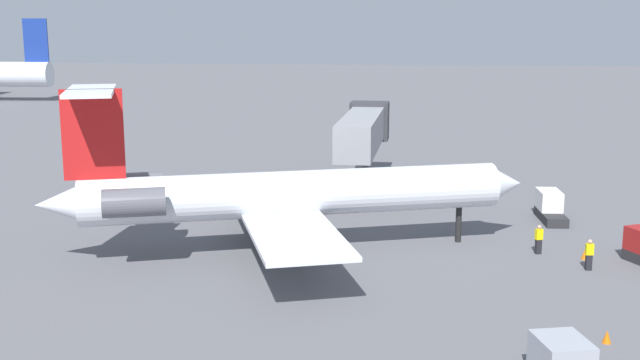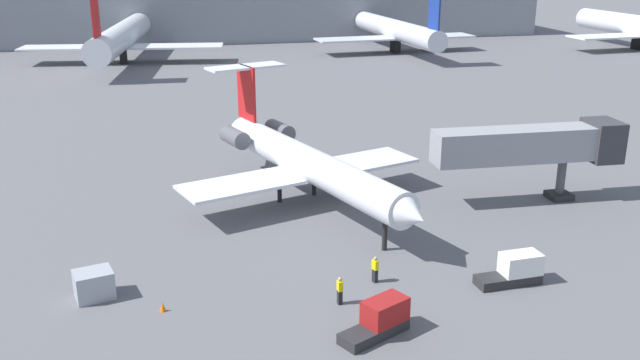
% 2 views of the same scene
% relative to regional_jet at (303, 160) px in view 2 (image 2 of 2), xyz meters
% --- Properties ---
extents(ground_plane, '(400.00, 400.00, 0.10)m').
position_rel_regional_jet_xyz_m(ground_plane, '(0.87, -2.85, -3.57)').
color(ground_plane, '#5B5B60').
extents(regional_jet, '(20.31, 27.23, 9.54)m').
position_rel_regional_jet_xyz_m(regional_jet, '(0.00, 0.00, 0.00)').
color(regional_jet, silver).
rests_on(regional_jet, ground_plane).
extents(jet_bridge, '(15.30, 3.59, 6.33)m').
position_rel_regional_jet_xyz_m(jet_bridge, '(18.19, -3.86, 1.12)').
color(jet_bridge, gray).
rests_on(jet_bridge, ground_plane).
extents(ground_crew_marshaller, '(0.38, 0.46, 1.69)m').
position_rel_regional_jet_xyz_m(ground_crew_marshaller, '(1.31, -14.68, -2.66)').
color(ground_crew_marshaller, black).
rests_on(ground_crew_marshaller, ground_plane).
extents(ground_crew_loader, '(0.30, 0.42, 1.69)m').
position_rel_regional_jet_xyz_m(ground_crew_loader, '(-1.49, -16.84, -2.66)').
color(ground_crew_loader, black).
rests_on(ground_crew_loader, ground_plane).
extents(baggage_tug_lead, '(4.07, 1.60, 1.90)m').
position_rel_regional_jet_xyz_m(baggage_tug_lead, '(9.54, -16.77, -2.68)').
color(baggage_tug_lead, '#262628').
rests_on(baggage_tug_lead, ground_plane).
extents(baggage_tug_trailing, '(4.21, 3.02, 1.90)m').
position_rel_regional_jet_xyz_m(baggage_tug_trailing, '(-0.25, -20.47, -2.68)').
color(baggage_tug_trailing, '#262628').
rests_on(baggage_tug_trailing, ground_plane).
extents(cargo_container_uld, '(2.51, 2.24, 1.66)m').
position_rel_regional_jet_xyz_m(cargo_container_uld, '(-15.21, -12.77, -2.69)').
color(cargo_container_uld, '#999EA8').
rests_on(cargo_container_uld, ground_plane).
extents(traffic_cone_near, '(0.36, 0.36, 0.55)m').
position_rel_regional_jet_xyz_m(traffic_cone_near, '(-11.39, -15.36, -3.24)').
color(traffic_cone_near, orange).
rests_on(traffic_cone_near, ground_plane).
extents(traffic_cone_mid, '(0.36, 0.36, 0.55)m').
position_rel_regional_jet_xyz_m(traffic_cone_mid, '(0.52, -17.08, -3.24)').
color(traffic_cone_mid, orange).
rests_on(traffic_cone_mid, ground_plane).
extents(terminal_building, '(144.97, 21.42, 11.97)m').
position_rel_regional_jet_xyz_m(terminal_building, '(0.87, 104.23, 2.48)').
color(terminal_building, gray).
rests_on(terminal_building, ground_plane).
extents(parked_airliner_west_mid, '(34.69, 40.89, 13.75)m').
position_rel_regional_jet_xyz_m(parked_airliner_west_mid, '(-15.91, 74.37, 0.95)').
color(parked_airliner_west_mid, silver).
rests_on(parked_airliner_west_mid, ground_plane).
extents(parked_airliner_centre, '(30.96, 36.67, 13.10)m').
position_rel_regional_jet_xyz_m(parked_airliner_centre, '(33.99, 75.26, 0.63)').
color(parked_airliner_centre, silver).
rests_on(parked_airliner_centre, ground_plane).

